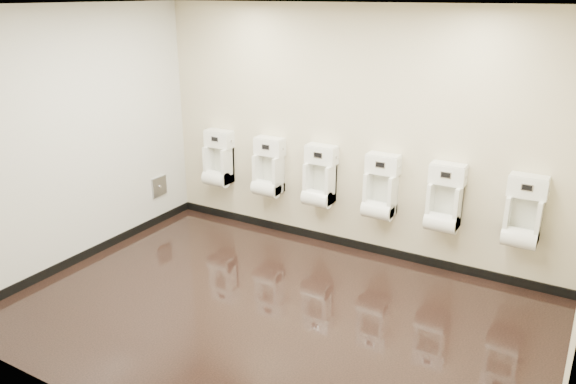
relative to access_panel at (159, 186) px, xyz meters
name	(u,v)px	position (x,y,z in m)	size (l,w,h in m)	color
ground	(273,314)	(2.48, -1.20, -0.50)	(5.00, 3.50, 0.00)	black
ceiling	(270,5)	(2.48, -1.20, 2.30)	(5.00, 3.50, 0.00)	silver
back_wall	(353,133)	(2.48, 0.55, 0.90)	(5.00, 0.02, 2.80)	beige
front_wall	(123,250)	(2.48, -2.95, 0.90)	(5.00, 0.02, 2.80)	beige
left_wall	(75,139)	(-0.02, -1.20, 0.90)	(0.02, 3.50, 2.80)	beige
tile_overlay_left	(75,139)	(-0.01, -1.20, 0.90)	(0.01, 3.50, 2.80)	silver
skirting_back	(348,243)	(2.48, 0.54, -0.45)	(5.00, 0.02, 0.10)	black
skirting_left	(91,252)	(-0.01, -1.20, -0.45)	(0.02, 3.50, 0.10)	black
access_panel	(159,186)	(0.00, 0.00, 0.00)	(0.04, 0.25, 0.25)	#9E9EA3
urinal_0	(218,162)	(0.66, 0.42, 0.31)	(0.38, 0.28, 0.71)	white
urinal_1	(268,171)	(1.42, 0.42, 0.31)	(0.38, 0.28, 0.71)	white
urinal_2	(319,181)	(2.13, 0.42, 0.31)	(0.38, 0.28, 0.71)	white
urinal_3	(380,191)	(2.89, 0.42, 0.31)	(0.38, 0.28, 0.71)	white
urinal_4	(444,203)	(3.60, 0.42, 0.31)	(0.38, 0.28, 0.71)	white
urinal_5	(523,217)	(4.38, 0.42, 0.31)	(0.38, 0.28, 0.71)	white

